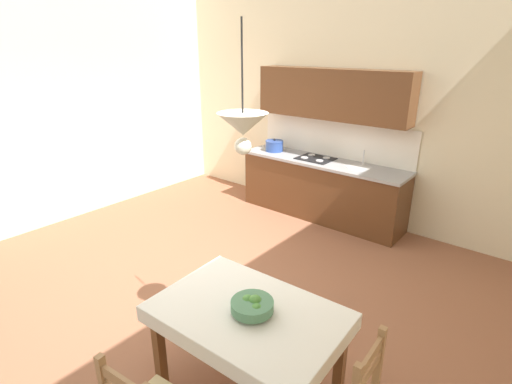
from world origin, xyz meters
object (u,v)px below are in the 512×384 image
(dining_table, at_px, (248,325))
(kitchen_cabinetry, at_px, (324,163))
(fruit_bowl, at_px, (252,305))
(pendant_lamp, at_px, (243,126))

(dining_table, bearing_deg, kitchen_cabinetry, 111.63)
(dining_table, distance_m, fruit_bowl, 0.20)
(kitchen_cabinetry, relative_size, fruit_bowl, 8.54)
(kitchen_cabinetry, bearing_deg, fruit_bowl, -67.68)
(dining_table, bearing_deg, pendant_lamp, 139.69)
(fruit_bowl, height_order, pendant_lamp, pendant_lamp)
(kitchen_cabinetry, distance_m, pendant_lamp, 3.59)
(pendant_lamp, bearing_deg, kitchen_cabinetry, 110.64)
(dining_table, height_order, fruit_bowl, fruit_bowl)
(fruit_bowl, distance_m, pendant_lamp, 1.23)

